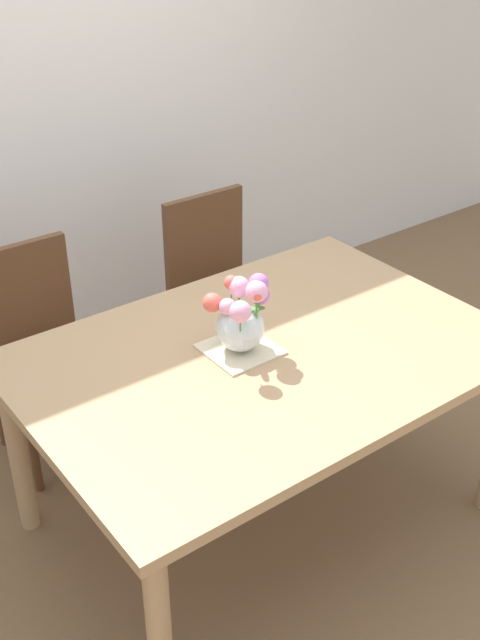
# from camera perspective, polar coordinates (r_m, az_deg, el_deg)

# --- Properties ---
(ground_plane) EXTENTS (12.00, 12.00, 0.00)m
(ground_plane) POSITION_cam_1_polar(r_m,az_deg,el_deg) (3.12, 1.53, -14.02)
(ground_plane) COLOR brown
(back_wall) EXTENTS (7.00, 0.10, 2.80)m
(back_wall) POSITION_cam_1_polar(r_m,az_deg,el_deg) (3.70, -14.37, 17.32)
(back_wall) COLOR silver
(back_wall) RESTS_ON ground_plane
(dining_table) EXTENTS (1.64, 1.13, 0.75)m
(dining_table) POSITION_cam_1_polar(r_m,az_deg,el_deg) (2.69, 1.73, -3.73)
(dining_table) COLOR tan
(dining_table) RESTS_ON ground_plane
(chair_left) EXTENTS (0.42, 0.42, 0.90)m
(chair_left) POSITION_cam_1_polar(r_m,az_deg,el_deg) (3.27, -14.60, -1.35)
(chair_left) COLOR brown
(chair_left) RESTS_ON ground_plane
(chair_right) EXTENTS (0.42, 0.42, 0.90)m
(chair_right) POSITION_cam_1_polar(r_m,az_deg,el_deg) (3.63, -1.61, 3.10)
(chair_right) COLOR brown
(chair_right) RESTS_ON ground_plane
(placemat) EXTENTS (0.23, 0.23, 0.01)m
(placemat) POSITION_cam_1_polar(r_m,az_deg,el_deg) (2.65, -0.00, -2.16)
(placemat) COLOR beige
(placemat) RESTS_ON dining_table
(flower_vase) EXTENTS (0.21, 0.25, 0.28)m
(flower_vase) POSITION_cam_1_polar(r_m,az_deg,el_deg) (2.58, 0.10, 0.29)
(flower_vase) COLOR silver
(flower_vase) RESTS_ON placemat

